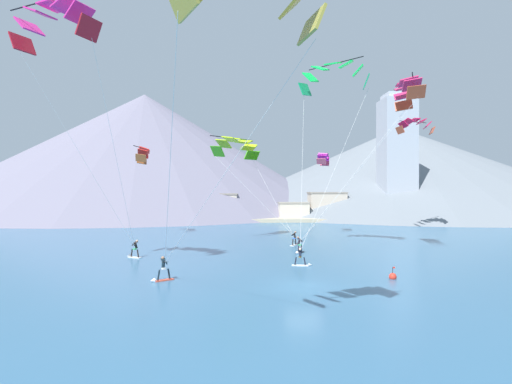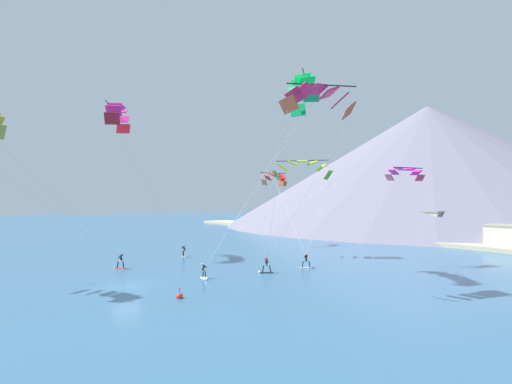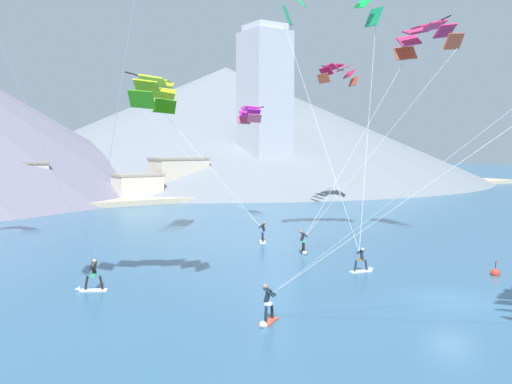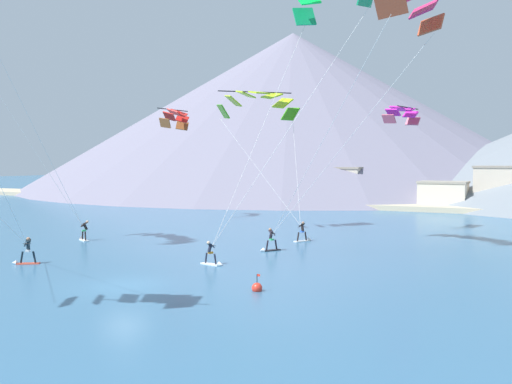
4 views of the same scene
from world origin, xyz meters
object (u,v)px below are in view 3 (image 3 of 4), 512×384
at_px(kitesurfer_far_left, 90,281).
at_px(parafoil_kite_mid_center, 332,0).
at_px(kitesurfer_near_lead, 267,311).
at_px(parafoil_kite_far_right, 426,36).
at_px(kitesurfer_far_right, 304,246).
at_px(kitesurfer_mid_center, 364,264).
at_px(parafoil_kite_distant_low_drift, 338,72).
at_px(parafoil_kite_distant_mid_solo, 250,113).
at_px(parafoil_kite_near_trail, 156,90).
at_px(kitesurfer_near_trail, 263,235).
at_px(race_marker_buoy, 495,273).

distance_m(kitesurfer_far_left, parafoil_kite_mid_center, 27.99).
bearing_deg(kitesurfer_near_lead, parafoil_kite_far_right, 24.93).
bearing_deg(kitesurfer_far_right, kitesurfer_near_lead, -133.65).
height_order(kitesurfer_mid_center, parafoil_kite_distant_low_drift, parafoil_kite_distant_low_drift).
relative_size(kitesurfer_near_lead, parafoil_kite_mid_center, 0.09).
xyz_separation_m(kitesurfer_far_left, parafoil_kite_mid_center, (20.51, 3.92, 18.63)).
distance_m(kitesurfer_far_left, parafoil_kite_distant_mid_solo, 31.09).
bearing_deg(parafoil_kite_mid_center, parafoil_kite_near_trail, 138.63).
height_order(kitesurfer_near_trail, race_marker_buoy, kitesurfer_near_trail).
distance_m(parafoil_kite_near_trail, parafoil_kite_mid_center, 15.77).
bearing_deg(kitesurfer_far_left, kitesurfer_mid_center, -16.70).
height_order(kitesurfer_far_left, parafoil_kite_distant_mid_solo, parafoil_kite_distant_mid_solo).
distance_m(kitesurfer_far_left, parafoil_kite_near_trail, 20.40).
height_order(kitesurfer_far_right, parafoil_kite_near_trail, parafoil_kite_near_trail).
height_order(kitesurfer_far_right, parafoil_kite_mid_center, parafoil_kite_mid_center).
relative_size(kitesurfer_near_trail, parafoil_kite_near_trail, 0.15).
height_order(kitesurfer_far_left, parafoil_kite_near_trail, parafoil_kite_near_trail).
relative_size(kitesurfer_mid_center, parafoil_kite_distant_mid_solo, 0.36).
height_order(parafoil_kite_mid_center, race_marker_buoy, parafoil_kite_mid_center).
bearing_deg(kitesurfer_far_left, parafoil_kite_distant_low_drift, 30.97).
bearing_deg(parafoil_kite_distant_low_drift, parafoil_kite_far_right, -115.35).
bearing_deg(kitesurfer_far_left, kitesurfer_near_lead, -64.79).
xyz_separation_m(kitesurfer_near_trail, kitesurfer_mid_center, (-0.97, -12.85, -0.09)).
bearing_deg(parafoil_kite_distant_mid_solo, kitesurfer_mid_center, -105.56).
xyz_separation_m(kitesurfer_near_lead, parafoil_kite_near_trail, (5.05, 23.47, 11.89)).
distance_m(kitesurfer_near_lead, kitesurfer_far_left, 11.19).
height_order(kitesurfer_near_lead, kitesurfer_far_left, kitesurfer_near_lead).
bearing_deg(parafoil_kite_mid_center, parafoil_kite_far_right, -29.36).
bearing_deg(kitesurfer_far_left, parafoil_kite_mid_center, 10.83).
bearing_deg(parafoil_kite_distant_low_drift, kitesurfer_mid_center, -128.51).
distance_m(kitesurfer_mid_center, parafoil_kite_distant_mid_solo, 26.64).
height_order(parafoil_kite_distant_low_drift, parafoil_kite_distant_mid_solo, parafoil_kite_distant_low_drift).
bearing_deg(race_marker_buoy, parafoil_kite_near_trail, 117.22).
bearing_deg(kitesurfer_far_left, kitesurfer_near_trail, 25.63).
height_order(parafoil_kite_near_trail, parafoil_kite_distant_low_drift, parafoil_kite_distant_low_drift).
xyz_separation_m(kitesurfer_near_trail, parafoil_kite_far_right, (10.21, -7.85, 15.98)).
distance_m(kitesurfer_near_trail, kitesurfer_far_left, 18.70).
xyz_separation_m(kitesurfer_near_trail, kitesurfer_far_right, (-0.35, -5.91, 0.00)).
bearing_deg(parafoil_kite_mid_center, kitesurfer_near_lead, -138.26).
bearing_deg(parafoil_kite_distant_mid_solo, race_marker_buoy, -91.19).
height_order(kitesurfer_far_left, parafoil_kite_mid_center, parafoil_kite_mid_center).
height_order(kitesurfer_mid_center, parafoil_kite_distant_mid_solo, parafoil_kite_distant_mid_solo).
height_order(kitesurfer_mid_center, parafoil_kite_near_trail, parafoil_kite_near_trail).
bearing_deg(parafoil_kite_near_trail, kitesurfer_mid_center, -71.47).
height_order(kitesurfer_mid_center, parafoil_kite_mid_center, parafoil_kite_mid_center).
xyz_separation_m(kitesurfer_near_lead, kitesurfer_near_trail, (12.09, 18.21, -0.04)).
distance_m(kitesurfer_near_trail, parafoil_kite_distant_low_drift, 30.16).
distance_m(kitesurfer_mid_center, kitesurfer_far_right, 6.97).
bearing_deg(kitesurfer_near_lead, race_marker_buoy, 0.46).
bearing_deg(parafoil_kite_mid_center, parafoil_kite_distant_mid_solo, 82.66).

